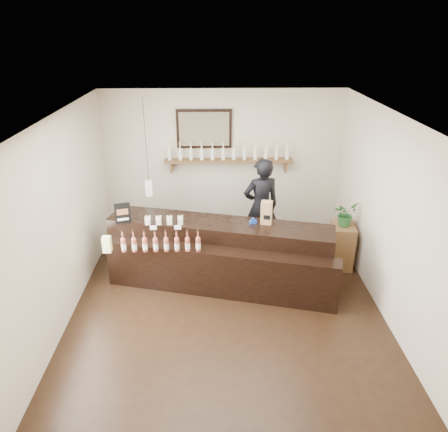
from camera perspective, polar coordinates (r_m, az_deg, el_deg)
name	(u,v)px	position (r m, az deg, el deg)	size (l,w,h in m)	color
ground	(226,301)	(6.76, 0.32, -11.07)	(5.00, 5.00, 0.00)	black
room_shell	(227,197)	(5.94, 0.36, 2.49)	(5.00, 5.00, 5.00)	beige
back_wall_decor	(215,147)	(8.18, -1.16, 8.96)	(2.66, 0.96, 1.69)	brown
counter	(219,256)	(6.98, -0.67, -5.23)	(3.63, 1.81, 1.17)	black
promo_sign	(123,213)	(6.94, -13.09, 0.34)	(0.24, 0.09, 0.34)	black
paper_bag	(267,213)	(6.77, 5.58, 0.44)	(0.20, 0.17, 0.37)	olive
tape_dispenser	(253,221)	(6.81, 3.82, -0.71)	(0.12, 0.07, 0.10)	#163E9D
side_cabinet	(341,245)	(7.75, 15.09, -3.72)	(0.45, 0.57, 0.77)	brown
potted_plant	(345,214)	(7.50, 15.57, 0.27)	(0.37, 0.32, 0.42)	#245B26
shopkeeper	(261,201)	(7.68, 4.87, 1.97)	(0.74, 0.48, 2.02)	black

